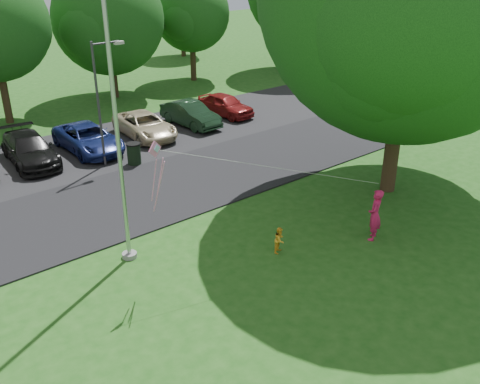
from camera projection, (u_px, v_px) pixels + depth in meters
ground at (309, 285)px, 16.63m from camera, size 120.00×120.00×0.00m
park_road at (156, 191)px, 22.91m from camera, size 60.00×6.00×0.06m
parking_strip at (90, 150)px, 27.45m from camera, size 42.00×7.00×0.06m
flagpole at (118, 141)px, 16.34m from camera, size 0.50×0.50×10.00m
street_lamp at (102, 93)px, 24.16m from camera, size 1.64×0.27×5.82m
trash_can at (134, 154)px, 25.43m from camera, size 0.69×0.69×1.09m
tree_row at (39, 16)px, 32.07m from camera, size 64.35×11.94×10.88m
horizon_trees at (27, 21)px, 40.83m from camera, size 77.46×7.20×7.02m
parked_cars at (82, 138)px, 26.93m from camera, size 20.04×5.11×1.38m
woman at (375, 215)px, 18.84m from camera, size 0.83×0.74×1.91m
child_yellow at (280, 240)px, 18.23m from camera, size 0.56×0.51×0.94m
kite at (167, 165)px, 15.40m from camera, size 7.41×2.84×2.46m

